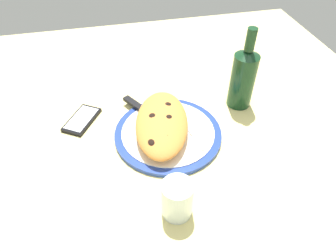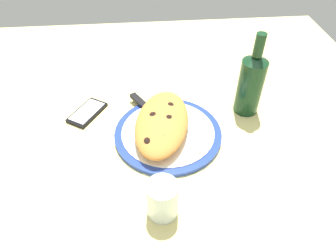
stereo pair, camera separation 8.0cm
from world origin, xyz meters
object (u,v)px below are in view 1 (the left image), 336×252
object	(u,v)px
knife	(143,110)
wine_bottle	(243,77)
smartphone	(82,120)
fork	(187,127)
calzone	(162,123)
water_glass	(177,201)
plate	(168,133)

from	to	relation	value
knife	wine_bottle	xyz separation A→B (cm)	(-0.84, -30.71, 8.10)
smartphone	fork	bearing A→B (deg)	-110.83
calzone	water_glass	distance (cm)	25.10
plate	fork	bearing A→B (deg)	-88.46
smartphone	wine_bottle	bearing A→B (deg)	-92.69
calzone	smartphone	xyz separation A→B (cm)	(10.77, 22.39, -3.83)
fork	water_glass	distance (cm)	26.25
calzone	smartphone	size ratio (longest dim) A/B	2.14
wine_bottle	plate	bearing A→B (deg)	110.01
knife	smartphone	xyz separation A→B (cm)	(1.46, 18.46, -1.49)
smartphone	water_glass	distance (cm)	41.49
calzone	water_glass	bearing A→B (deg)	175.97
fork	smartphone	distance (cm)	31.83
smartphone	knife	bearing A→B (deg)	-94.53
water_glass	knife	bearing A→B (deg)	3.61
knife	calzone	bearing A→B (deg)	-157.11
water_glass	wine_bottle	size ratio (longest dim) A/B	0.38
plate	wine_bottle	distance (cm)	28.36
knife	wine_bottle	distance (cm)	31.77
fork	knife	world-z (taller)	knife
knife	plate	bearing A→B (deg)	-150.90
plate	water_glass	xyz separation A→B (cm)	(-24.35, 3.40, 3.50)
knife	smartphone	size ratio (longest dim) A/B	1.54
knife	water_glass	xyz separation A→B (cm)	(-34.35, -2.16, 2.20)
water_glass	wine_bottle	bearing A→B (deg)	-40.43
fork	wine_bottle	distance (cm)	23.02
knife	wine_bottle	bearing A→B (deg)	-91.57
plate	wine_bottle	world-z (taller)	wine_bottle
knife	smartphone	bearing A→B (deg)	85.47
plate	knife	world-z (taller)	knife
plate	fork	size ratio (longest dim) A/B	1.90
knife	water_glass	world-z (taller)	water_glass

